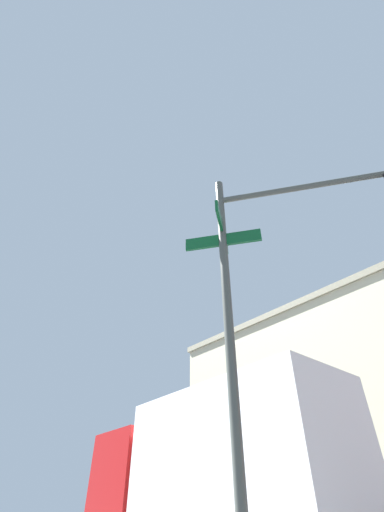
# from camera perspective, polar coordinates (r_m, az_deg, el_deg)

# --- Properties ---
(traffic_signal_near) EXTENTS (2.78, 2.09, 5.49)m
(traffic_signal_near) POSITION_cam_1_polar(r_m,az_deg,el_deg) (4.87, 19.37, 1.06)
(traffic_signal_near) COLOR #474C47
(traffic_signal_near) RESTS_ON ground_plane
(box_truck_second) EXTENTS (7.99, 2.88, 3.64)m
(box_truck_second) POSITION_cam_1_polar(r_m,az_deg,el_deg) (10.19, 3.00, -31.81)
(box_truck_second) COLOR #B21919
(box_truck_second) RESTS_ON ground_plane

